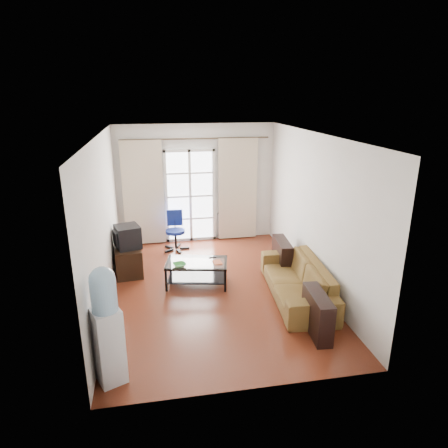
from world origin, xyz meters
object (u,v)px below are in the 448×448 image
Objects in this scene: task_chair at (176,238)px; water_cooler at (107,324)px; coffee_table at (197,270)px; sofa at (297,280)px; tv_stand at (128,260)px; crt_tv at (127,237)px.

task_chair is 4.34m from water_cooler.
sofa is at bearing -25.57° from coffee_table.
tv_stand is 3.12m from water_cooler.
coffee_table is at bearing -110.85° from sofa.
water_cooler is (-1.32, -2.38, 0.50)m from coffee_table.
crt_tv reaches higher than coffee_table.
coffee_table is 2.76m from water_cooler.
crt_tv reaches higher than task_chair.
tv_stand is 0.48m from crt_tv.
coffee_table is at bearing 37.04° from water_cooler.
sofa is at bearing -33.41° from tv_stand.
task_chair reaches higher than sofa.
sofa reaches higher than coffee_table.
coffee_table is 1.37× the size of task_chair.
water_cooler is at bearing -97.52° from tv_stand.
tv_stand is at bearing 150.62° from coffee_table.
crt_tv is (0.00, 0.01, 0.48)m from tv_stand.
task_chair is (0.97, 1.09, -0.49)m from crt_tv.
water_cooler is (-1.05, -4.17, 0.53)m from task_chair.
sofa reaches higher than tv_stand.
task_chair reaches higher than coffee_table.
tv_stand is at bearing -132.64° from crt_tv.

